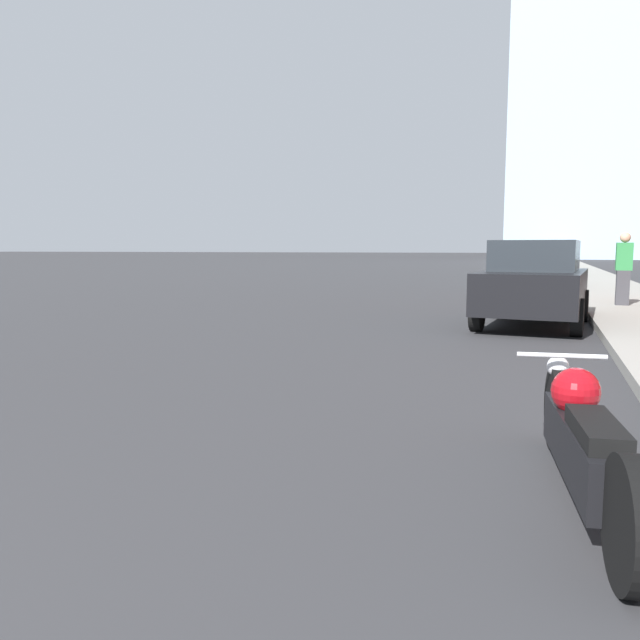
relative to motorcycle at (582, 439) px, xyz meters
name	(u,v)px	position (x,y,z in m)	size (l,w,h in m)	color
sidewalk	(583,273)	(1.99, 35.44, -0.30)	(2.60, 240.00, 0.15)	gray
motorcycle	(582,439)	(0.00, 0.00, 0.00)	(0.64, 2.62, 0.75)	black
parked_car_black	(534,283)	(-0.40, 8.73, 0.46)	(2.16, 4.05, 1.65)	black
parked_car_white	(533,265)	(-0.57, 20.18, 0.50)	(2.02, 4.03, 1.72)	silver
parked_car_green	(543,260)	(-0.26, 31.67, 0.48)	(1.87, 4.11, 1.73)	#1E6B33
pedestrian	(624,268)	(1.56, 12.45, 0.67)	(0.36, 0.24, 1.72)	#38383D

